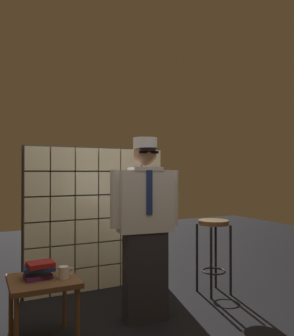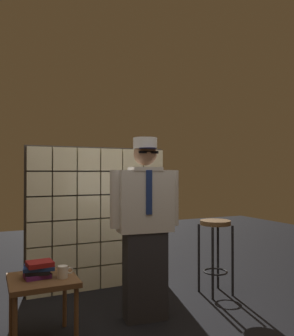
{
  "view_description": "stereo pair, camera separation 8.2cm",
  "coord_description": "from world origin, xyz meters",
  "views": [
    {
      "loc": [
        -1.27,
        -2.47,
        1.36
      ],
      "look_at": [
        0.15,
        0.38,
        1.4
      ],
      "focal_mm": 36.66,
      "sensor_mm": 36.0,
      "label": 1
    },
    {
      "loc": [
        -1.19,
        -2.5,
        1.36
      ],
      "look_at": [
        0.15,
        0.38,
        1.4
      ],
      "focal_mm": 36.66,
      "sensor_mm": 36.0,
      "label": 2
    }
  ],
  "objects": [
    {
      "name": "side_table",
      "position": [
        -0.79,
        0.34,
        0.45
      ],
      "size": [
        0.52,
        0.52,
        0.52
      ],
      "color": "brown",
      "rests_on": "ground"
    },
    {
      "name": "standing_person",
      "position": [
        0.13,
        0.39,
        0.88
      ],
      "size": [
        0.67,
        0.31,
        1.68
      ],
      "rotation": [
        0.0,
        0.0,
        -0.12
      ],
      "color": "#28282D",
      "rests_on": "ground"
    },
    {
      "name": "book_stack",
      "position": [
        -0.82,
        0.35,
        0.59
      ],
      "size": [
        0.27,
        0.23,
        0.13
      ],
      "color": "#591E66",
      "rests_on": "side_table"
    },
    {
      "name": "coffee_mug",
      "position": [
        -0.65,
        0.26,
        0.57
      ],
      "size": [
        0.13,
        0.08,
        0.09
      ],
      "color": "silver",
      "rests_on": "side_table"
    },
    {
      "name": "bar_stool",
      "position": [
        1.12,
        0.66,
        0.61
      ],
      "size": [
        0.34,
        0.34,
        0.82
      ],
      "color": "brown",
      "rests_on": "ground"
    },
    {
      "name": "glass_block_wall",
      "position": [
        0.0,
        1.41,
        0.82
      ],
      "size": [
        1.68,
        0.1,
        1.68
      ],
      "color": "beige",
      "rests_on": "ground"
    }
  ]
}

